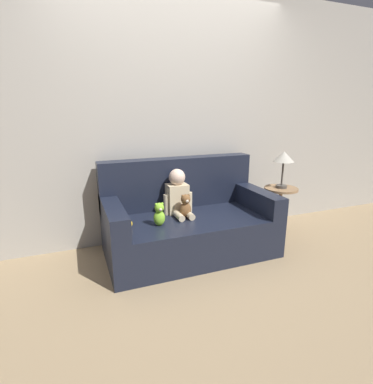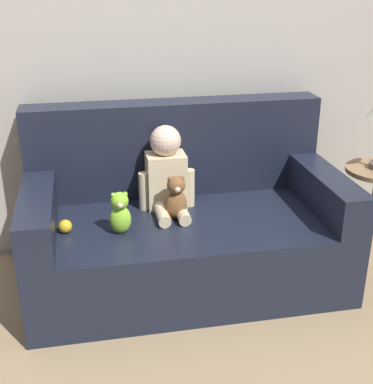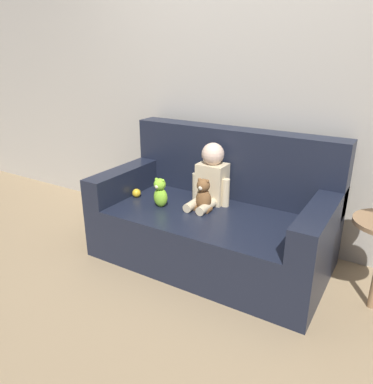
# 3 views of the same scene
# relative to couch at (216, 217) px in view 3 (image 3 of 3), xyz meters

# --- Properties ---
(ground_plane) EXTENTS (12.00, 12.00, 0.00)m
(ground_plane) POSITION_rel_couch_xyz_m (0.00, -0.07, -0.31)
(ground_plane) COLOR #9E8460
(wall_back) EXTENTS (8.00, 0.05, 2.60)m
(wall_back) POSITION_rel_couch_xyz_m (0.00, 0.45, 0.99)
(wall_back) COLOR #ADA89E
(wall_back) RESTS_ON ground_plane
(couch) EXTENTS (1.63, 0.87, 0.91)m
(couch) POSITION_rel_couch_xyz_m (0.00, 0.00, 0.00)
(couch) COLOR black
(couch) RESTS_ON ground_plane
(person_baby) EXTENTS (0.30, 0.36, 0.45)m
(person_baby) POSITION_rel_couch_xyz_m (-0.08, 0.06, 0.27)
(person_baby) COLOR beige
(person_baby) RESTS_ON couch
(teddy_bear_brown) EXTENTS (0.14, 0.11, 0.23)m
(teddy_bear_brown) POSITION_rel_couch_xyz_m (-0.06, -0.09, 0.19)
(teddy_bear_brown) COLOR brown
(teddy_bear_brown) RESTS_ON couch
(plush_toy_side) EXTENTS (0.10, 0.10, 0.22)m
(plush_toy_side) POSITION_rel_couch_xyz_m (-0.35, -0.20, 0.19)
(plush_toy_side) COLOR #8CD133
(plush_toy_side) RESTS_ON couch
(toy_ball) EXTENTS (0.07, 0.07, 0.07)m
(toy_ball) POSITION_rel_couch_xyz_m (-0.61, -0.14, 0.11)
(toy_ball) COLOR gold
(toy_ball) RESTS_ON couch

